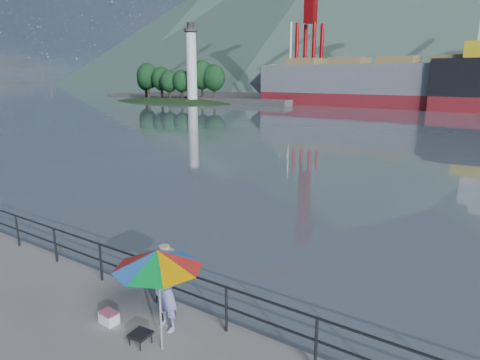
{
  "coord_description": "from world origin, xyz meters",
  "views": [
    {
      "loc": [
        7.7,
        -4.63,
        5.18
      ],
      "look_at": [
        0.38,
        6.0,
        2.0
      ],
      "focal_mm": 32.0,
      "sensor_mm": 36.0,
      "label": 1
    }
  ],
  "objects_px": {
    "beach_umbrella": "(158,259)",
    "bulk_carrier": "(411,81)",
    "fisherman": "(166,291)",
    "cooler_bag": "(109,318)"
  },
  "relations": [
    {
      "from": "beach_umbrella",
      "to": "bulk_carrier",
      "type": "relative_size",
      "value": 0.04
    },
    {
      "from": "fisherman",
      "to": "beach_umbrella",
      "type": "height_order",
      "value": "beach_umbrella"
    },
    {
      "from": "bulk_carrier",
      "to": "cooler_bag",
      "type": "bearing_deg",
      "value": -81.28
    },
    {
      "from": "beach_umbrella",
      "to": "cooler_bag",
      "type": "bearing_deg",
      "value": 179.78
    },
    {
      "from": "fisherman",
      "to": "cooler_bag",
      "type": "bearing_deg",
      "value": -145.99
    },
    {
      "from": "fisherman",
      "to": "bulk_carrier",
      "type": "relative_size",
      "value": 0.03
    },
    {
      "from": "fisherman",
      "to": "cooler_bag",
      "type": "height_order",
      "value": "fisherman"
    },
    {
      "from": "beach_umbrella",
      "to": "cooler_bag",
      "type": "relative_size",
      "value": 5.17
    },
    {
      "from": "beach_umbrella",
      "to": "bulk_carrier",
      "type": "xyz_separation_m",
      "value": [
        -12.48,
        71.14,
        2.26
      ]
    },
    {
      "from": "bulk_carrier",
      "to": "beach_umbrella",
      "type": "bearing_deg",
      "value": -80.05
    }
  ]
}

